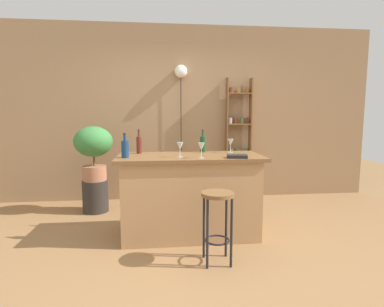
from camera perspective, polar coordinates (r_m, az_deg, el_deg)
ground at (r=3.45m, az=0.16°, el=-16.50°), size 12.00×12.00×0.00m
back_wall at (r=5.10m, az=-2.26°, el=7.36°), size 6.40×0.10×2.80m
kitchen_counter at (r=3.58m, az=-0.37°, el=-7.68°), size 1.63×0.74×0.93m
bar_stool at (r=2.92m, az=4.71°, el=-10.62°), size 0.31×0.31×0.68m
spice_shelf at (r=5.12m, az=8.54°, el=2.62°), size 0.41×0.16×1.97m
plant_stool at (r=4.67m, az=-17.40°, el=-7.48°), size 0.36×0.36×0.46m
potted_plant at (r=4.55m, az=-17.73°, el=1.14°), size 0.53×0.48×0.77m
bottle_spirits_clear at (r=3.37m, az=-12.26°, el=0.91°), size 0.08×0.08×0.26m
bottle_wine_red at (r=3.79m, az=2.00°, el=1.83°), size 0.07×0.07×0.27m
bottle_vinegar at (r=3.71m, az=-9.77°, el=1.67°), size 0.06×0.06×0.28m
wine_glass_left at (r=3.33m, az=-2.25°, el=1.31°), size 0.07×0.07×0.16m
wine_glass_center at (r=3.79m, az=7.12°, el=1.98°), size 0.07×0.07×0.16m
wine_glass_right at (r=3.26m, az=1.73°, el=1.18°), size 0.07×0.07×0.16m
cookbook at (r=3.32m, az=8.32°, el=-0.50°), size 0.23×0.18×0.03m
pendant_globe_light at (r=5.03m, az=-2.08°, el=14.52°), size 0.20×0.20×2.16m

